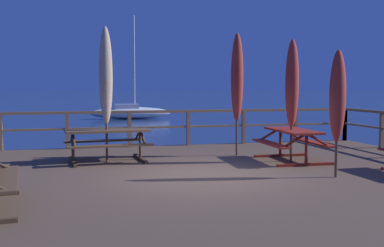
{
  "coord_description": "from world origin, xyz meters",
  "views": [
    {
      "loc": [
        -2.44,
        -9.09,
        2.41
      ],
      "look_at": [
        0.0,
        0.75,
        1.62
      ],
      "focal_mm": 43.9,
      "sensor_mm": 36.0,
      "label": 1
    }
  ],
  "objects": [
    {
      "name": "patio_umbrella_tall_mid_left",
      "position": [
        2.55,
        -0.83,
        2.22
      ],
      "size": [
        0.32,
        0.32,
        2.52
      ],
      "color": "#4C3828",
      "rests_on": "wooden_deck"
    },
    {
      "name": "sailboat_distant",
      "position": [
        1.55,
        26.23,
        0.51
      ],
      "size": [
        6.08,
        2.0,
        7.72
      ],
      "color": "silver",
      "rests_on": "ground"
    },
    {
      "name": "wooden_deck",
      "position": [
        0.0,
        0.0,
        0.31
      ],
      "size": [
        12.9,
        10.01,
        0.62
      ],
      "primitive_type": "cube",
      "color": "brown",
      "rests_on": "ground"
    },
    {
      "name": "picnic_table_back_right",
      "position": [
        -1.72,
        2.3,
        1.18
      ],
      "size": [
        2.08,
        1.55,
        0.78
      ],
      "color": "brown",
      "rests_on": "wooden_deck"
    },
    {
      "name": "railing_waterside_far",
      "position": [
        0.0,
        4.86,
        1.37
      ],
      "size": [
        12.7,
        0.1,
        1.09
      ],
      "color": "brown",
      "rests_on": "wooden_deck"
    },
    {
      "name": "patio_umbrella_short_back",
      "position": [
        2.56,
        1.19,
        2.47
      ],
      "size": [
        0.32,
        0.32,
        2.92
      ],
      "color": "#4C3828",
      "rests_on": "wooden_deck"
    },
    {
      "name": "picnic_table_front_right",
      "position": [
        2.63,
        1.26,
        1.17
      ],
      "size": [
        1.44,
        1.86,
        0.78
      ],
      "color": "maroon",
      "rests_on": "wooden_deck"
    },
    {
      "name": "patio_umbrella_short_mid",
      "position": [
        -1.74,
        2.25,
        2.66
      ],
      "size": [
        0.32,
        0.32,
        3.22
      ],
      "color": "#4C3828",
      "rests_on": "wooden_deck"
    },
    {
      "name": "ground_plane",
      "position": [
        0.0,
        0.0,
        0.0
      ],
      "size": [
        600.0,
        600.0,
        0.0
      ],
      "primitive_type": "plane",
      "color": "navy"
    },
    {
      "name": "patio_umbrella_short_front",
      "position": [
        1.62,
        2.45,
        2.64
      ],
      "size": [
        0.32,
        0.32,
        3.18
      ],
      "color": "#4C3828",
      "rests_on": "wooden_deck"
    }
  ]
}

